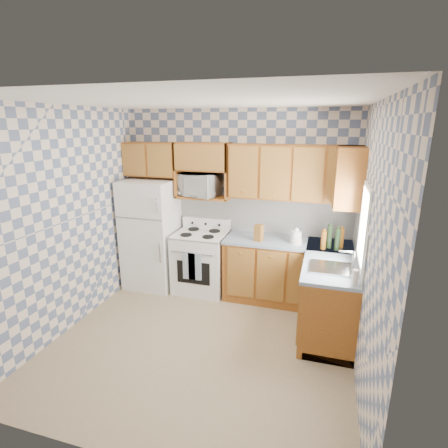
{
  "coord_description": "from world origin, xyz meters",
  "views": [
    {
      "loc": [
        1.27,
        -3.37,
        2.49
      ],
      "look_at": [
        0.05,
        0.75,
        1.25
      ],
      "focal_mm": 28.0,
      "sensor_mm": 36.0,
      "label": 1
    }
  ],
  "objects": [
    {
      "name": "base_cabinets_back",
      "position": [
        0.82,
        1.3,
        0.44
      ],
      "size": [
        1.75,
        0.6,
        0.88
      ],
      "primitive_type": "cube",
      "color": "brown",
      "rests_on": "floor"
    },
    {
      "name": "bottle_3",
      "position": [
        1.29,
        1.09,
        1.04
      ],
      "size": [
        0.07,
        0.07,
        0.25
      ],
      "primitive_type": "cylinder",
      "color": "#63380F",
      "rests_on": "countertop_back"
    },
    {
      "name": "bottle_2",
      "position": [
        1.51,
        1.21,
        1.05
      ],
      "size": [
        0.07,
        0.07,
        0.27
      ],
      "primitive_type": "cylinder",
      "color": "#63380F",
      "rests_on": "countertop_back"
    },
    {
      "name": "floor",
      "position": [
        0.0,
        0.0,
        0.0
      ],
      "size": [
        3.4,
        3.4,
        0.0
      ],
      "primitive_type": "plane",
      "color": "#877153",
      "rests_on": "ground"
    },
    {
      "name": "right_wall",
      "position": [
        1.7,
        0.0,
        1.35
      ],
      "size": [
        0.02,
        3.2,
        2.7
      ],
      "primitive_type": "cube",
      "color": "slate",
      "rests_on": "ground"
    },
    {
      "name": "bottle_1",
      "position": [
        1.46,
        1.11,
        1.07
      ],
      "size": [
        0.07,
        0.07,
        0.29
      ],
      "primitive_type": "cylinder",
      "color": "black",
      "rests_on": "countertop_back"
    },
    {
      "name": "dish_towel_left",
      "position": [
        -0.52,
        0.93,
        0.53
      ],
      "size": [
        0.19,
        0.02,
        0.4
      ],
      "primitive_type": "cube",
      "color": "navy",
      "rests_on": "stove_body"
    },
    {
      "name": "window",
      "position": [
        1.69,
        0.45,
        1.45
      ],
      "size": [
        0.02,
        0.66,
        0.86
      ],
      "primitive_type": "cube",
      "color": "white",
      "rests_on": "right_wall"
    },
    {
      "name": "dish_towel_right",
      "position": [
        -0.44,
        0.93,
        0.53
      ],
      "size": [
        0.19,
        0.02,
        0.4
      ],
      "primitive_type": "cube",
      "color": "navy",
      "rests_on": "stove_body"
    },
    {
      "name": "upper_cabinets_back",
      "position": [
        0.82,
        1.44,
        1.85
      ],
      "size": [
        1.75,
        0.33,
        0.74
      ],
      "primitive_type": "cube",
      "color": "brown",
      "rests_on": "back_wall"
    },
    {
      "name": "countertop_right",
      "position": [
        1.4,
        0.8,
        0.9
      ],
      "size": [
        0.63,
        1.6,
        0.04
      ],
      "primitive_type": "cube",
      "color": "slate",
      "rests_on": "base_cabinets_right"
    },
    {
      "name": "knife_block",
      "position": [
        0.42,
        1.18,
        1.04
      ],
      "size": [
        0.13,
        0.13,
        0.23
      ],
      "primitive_type": "cube",
      "rotation": [
        0.0,
        0.0,
        -0.25
      ],
      "color": "brown",
      "rests_on": "countertop_back"
    },
    {
      "name": "cooktop",
      "position": [
        -0.47,
        1.28,
        0.91
      ],
      "size": [
        0.76,
        0.65,
        0.02
      ],
      "primitive_type": "cube",
      "color": "silver",
      "rests_on": "stove_body"
    },
    {
      "name": "microwave_shelf",
      "position": [
        -0.47,
        1.44,
        1.44
      ],
      "size": [
        0.8,
        0.33,
        0.03
      ],
      "primitive_type": "cube",
      "color": "brown",
      "rests_on": "back_wall"
    },
    {
      "name": "soap_bottle",
      "position": [
        1.62,
        0.07,
        1.01
      ],
      "size": [
        0.06,
        0.06,
        0.17
      ],
      "primitive_type": "cylinder",
      "color": "beige",
      "rests_on": "countertop_right"
    },
    {
      "name": "countertop_back",
      "position": [
        0.82,
        1.3,
        0.9
      ],
      "size": [
        1.77,
        0.63,
        0.04
      ],
      "primitive_type": "cube",
      "color": "slate",
      "rests_on": "base_cabinets_back"
    },
    {
      "name": "backsplash_back",
      "position": [
        0.4,
        1.59,
        1.2
      ],
      "size": [
        2.6,
        0.02,
        0.56
      ],
      "primitive_type": "cube",
      "color": "white",
      "rests_on": "back_wall"
    },
    {
      "name": "food_containers",
      "position": [
        0.94,
        1.21,
        0.97
      ],
      "size": [
        0.16,
        0.16,
        0.11
      ],
      "primitive_type": null,
      "color": "beige",
      "rests_on": "countertop_back"
    },
    {
      "name": "backsplash_right",
      "position": [
        1.69,
        0.8,
        1.2
      ],
      "size": [
        0.02,
        1.6,
        0.56
      ],
      "primitive_type": "cube",
      "color": "white",
      "rests_on": "right_wall"
    },
    {
      "name": "refrigerator",
      "position": [
        -1.27,
        1.25,
        0.84
      ],
      "size": [
        0.75,
        0.7,
        1.68
      ],
      "primitive_type": "cube",
      "color": "silver",
      "rests_on": "floor"
    },
    {
      "name": "upper_cabinets_right",
      "position": [
        1.53,
        1.25,
        1.85
      ],
      "size": [
        0.33,
        0.7,
        0.74
      ],
      "primitive_type": "cube",
      "color": "brown",
      "rests_on": "right_wall"
    },
    {
      "name": "upper_cabinets_fridge",
      "position": [
        -1.29,
        1.44,
        1.97
      ],
      "size": [
        0.82,
        0.33,
        0.5
      ],
      "primitive_type": "cube",
      "color": "brown",
      "rests_on": "back_wall"
    },
    {
      "name": "backguard",
      "position": [
        -0.47,
        1.55,
        1.0
      ],
      "size": [
        0.76,
        0.08,
        0.17
      ],
      "primitive_type": "cube",
      "color": "silver",
      "rests_on": "cooktop"
    },
    {
      "name": "sink",
      "position": [
        1.4,
        0.45,
        0.93
      ],
      "size": [
        0.48,
        0.4,
        0.03
      ],
      "primitive_type": "cube",
      "color": "#B7B7BC",
      "rests_on": "countertop_right"
    },
    {
      "name": "base_cabinets_right",
      "position": [
        1.4,
        0.8,
        0.44
      ],
      "size": [
        0.6,
        1.6,
        0.88
      ],
      "primitive_type": "cube",
      "color": "brown",
      "rests_on": "floor"
    },
    {
      "name": "back_wall",
      "position": [
        0.0,
        1.6,
        1.35
      ],
      "size": [
        3.4,
        0.02,
        2.7
      ],
      "primitive_type": "cube",
      "color": "slate",
      "rests_on": "ground"
    },
    {
      "name": "electric_kettle",
      "position": [
        0.93,
        1.23,
        1.0
      ],
      "size": [
        0.13,
        0.13,
        0.17
      ],
      "primitive_type": "cylinder",
      "color": "silver",
      "rests_on": "countertop_back"
    },
    {
      "name": "stove_body",
      "position": [
        -0.47,
        1.28,
        0.45
      ],
      "size": [
        0.76,
        0.65,
        0.9
      ],
      "primitive_type": "cube",
      "color": "silver",
      "rests_on": "floor"
    },
    {
      "name": "microwave",
      "position": [
        -0.55,
        1.44,
        1.62
      ],
      "size": [
        0.68,
        0.54,
        0.33
      ],
      "primitive_type": "imported",
      "rotation": [
        0.0,
        0.0,
        -0.25
      ],
      "color": "silver",
      "rests_on": "microwave_shelf"
    },
    {
      "name": "bottle_0",
      "position": [
        1.36,
        1.17,
        1.08
      ],
      "size": [
        0.07,
        0.07,
        0.31
      ],
      "primitive_type": "cylinder",
      "color": "black",
      "rests_on": "countertop_back"
    }
  ]
}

